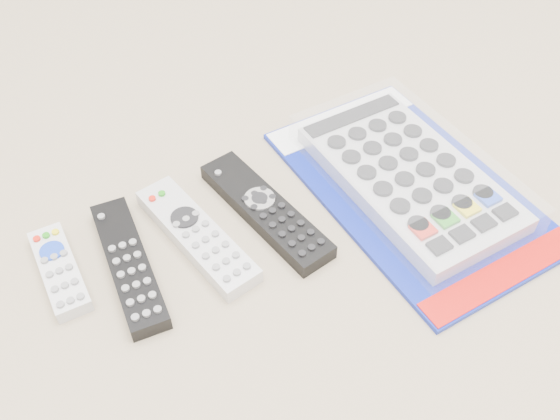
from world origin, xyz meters
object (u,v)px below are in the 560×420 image
remote_silver_dvd (197,235)px  remote_large_black (266,210)px  remote_slim_black (129,264)px  jumbo_remote_packaged (410,175)px  remote_small_grey (59,270)px

remote_silver_dvd → remote_large_black: same height
remote_slim_black → jumbo_remote_packaged: size_ratio=0.53×
remote_silver_dvd → remote_slim_black: bearing=171.5°
remote_small_grey → remote_silver_dvd: bearing=-9.7°
remote_slim_black → remote_large_black: 0.18m
remote_large_black → remote_small_grey: bearing=163.2°
remote_small_grey → jumbo_remote_packaged: jumbo_remote_packaged is taller
remote_small_grey → remote_silver_dvd: remote_silver_dvd is taller
remote_small_grey → jumbo_remote_packaged: size_ratio=0.35×
remote_silver_dvd → remote_small_grey: bearing=159.6°
remote_large_black → remote_silver_dvd: bearing=168.0°
remote_large_black → remote_slim_black: bearing=170.1°
remote_small_grey → remote_silver_dvd: 0.16m
remote_slim_black → jumbo_remote_packaged: 0.37m
remote_silver_dvd → remote_large_black: bearing=-12.8°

